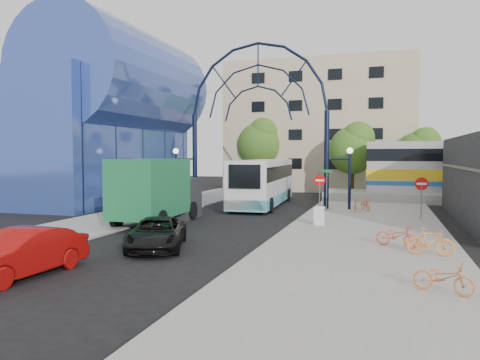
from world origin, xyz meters
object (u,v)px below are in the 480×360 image
(tree_north_b, at_px, (262,142))
(bike_far_c, at_px, (443,278))
(tree_north_a, at_px, (354,147))
(bike_far_a, at_px, (397,236))
(stop_sign, at_px, (320,184))
(city_bus, at_px, (263,182))
(bike_near_a, at_px, (366,203))
(red_sedan, at_px, (21,253))
(bike_far_b, at_px, (430,242))
(do_not_enter_sign, at_px, (421,188))
(sandwich_board, at_px, (319,214))
(bike_near_b, at_px, (355,205))
(green_truck, at_px, (158,191))
(gateway_arch, at_px, (258,91))
(black_suv, at_px, (157,233))
(street_name_sign, at_px, (327,181))
(tree_north_c, at_px, (421,151))

(tree_north_b, bearing_deg, bike_far_c, -67.84)
(tree_north_a, xyz_separation_m, bike_far_a, (3.33, -24.93, -4.02))
(stop_sign, xyz_separation_m, tree_north_b, (-8.68, 17.93, 3.27))
(city_bus, relative_size, bike_near_a, 7.19)
(red_sedan, xyz_separation_m, bike_far_b, (12.80, 6.83, -0.14))
(do_not_enter_sign, height_order, sandwich_board, do_not_enter_sign)
(bike_near_b, height_order, bike_far_b, bike_far_b)
(stop_sign, distance_m, bike_far_a, 12.02)
(stop_sign, distance_m, green_truck, 10.95)
(do_not_enter_sign, bearing_deg, bike_near_a, 131.66)
(tree_north_a, relative_size, bike_near_b, 4.76)
(gateway_arch, distance_m, stop_sign, 8.37)
(bike_far_a, relative_size, bike_far_b, 1.04)
(tree_north_a, relative_size, green_truck, 0.95)
(gateway_arch, distance_m, bike_near_b, 10.76)
(tree_north_b, bearing_deg, black_suv, -83.22)
(city_bus, height_order, bike_far_a, city_bus)
(city_bus, bearing_deg, street_name_sign, -35.58)
(sandwich_board, distance_m, tree_north_b, 26.15)
(bike_far_b, bearing_deg, sandwich_board, 46.90)
(stop_sign, xyz_separation_m, street_name_sign, (0.40, 0.60, 0.14))
(street_name_sign, xyz_separation_m, bike_near_a, (2.51, 1.10, -1.54))
(sandwich_board, xyz_separation_m, black_suv, (-5.71, -7.75, -0.09))
(stop_sign, height_order, black_suv, stop_sign)
(bike_far_a, bearing_deg, street_name_sign, 43.61)
(tree_north_c, relative_size, red_sedan, 1.39)
(green_truck, xyz_separation_m, red_sedan, (1.23, -11.88, -1.07))
(gateway_arch, height_order, sandwich_board, gateway_arch)
(stop_sign, height_order, bike_far_c, stop_sign)
(city_bus, bearing_deg, tree_north_a, 54.82)
(bike_near_a, xyz_separation_m, bike_far_a, (1.74, -12.70, -0.01))
(green_truck, bearing_deg, tree_north_a, 64.17)
(red_sedan, relative_size, bike_far_b, 2.74)
(bike_far_a, bearing_deg, tree_north_a, 31.09)
(sandwich_board, bearing_deg, tree_north_c, 73.45)
(do_not_enter_sign, bearing_deg, tree_north_b, 126.74)
(street_name_sign, height_order, bike_far_a, street_name_sign)
(red_sedan, bearing_deg, bike_far_a, 39.21)
(street_name_sign, relative_size, bike_far_c, 1.71)
(sandwich_board, bearing_deg, street_name_sign, 93.46)
(gateway_arch, bearing_deg, tree_north_b, 103.68)
(tree_north_c, bearing_deg, bike_far_b, -93.06)
(tree_north_b, distance_m, bike_far_a, 32.19)
(tree_north_c, bearing_deg, bike_far_c, -92.75)
(tree_north_c, height_order, green_truck, tree_north_c)
(tree_north_c, xyz_separation_m, bike_far_a, (-2.67, -26.93, -3.69))
(gateway_arch, xyz_separation_m, tree_north_b, (-3.88, 15.93, -3.29))
(bike_near_a, bearing_deg, do_not_enter_sign, -67.40)
(street_name_sign, height_order, tree_north_c, tree_north_c)
(stop_sign, height_order, bike_far_b, stop_sign)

